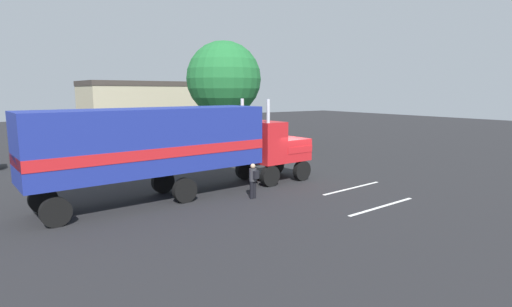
% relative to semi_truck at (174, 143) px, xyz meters
% --- Properties ---
extents(ground_plane, '(120.00, 120.00, 0.00)m').
position_rel_semi_truck_xyz_m(ground_plane, '(6.74, 0.05, -2.52)').
color(ground_plane, '#232326').
extents(lane_stripe_near, '(4.40, 0.57, 0.01)m').
position_rel_semi_truck_xyz_m(lane_stripe_near, '(8.12, -3.45, -2.52)').
color(lane_stripe_near, silver).
rests_on(lane_stripe_near, ground_plane).
extents(lane_stripe_mid, '(4.40, 0.47, 0.01)m').
position_rel_semi_truck_xyz_m(lane_stripe_mid, '(6.66, -6.48, -2.52)').
color(lane_stripe_mid, silver).
rests_on(lane_stripe_mid, ground_plane).
extents(semi_truck, '(14.31, 3.84, 4.50)m').
position_rel_semi_truck_xyz_m(semi_truck, '(0.00, 0.00, 0.00)').
color(semi_truck, red).
rests_on(semi_truck, ground_plane).
extents(person_bystander, '(0.35, 0.47, 1.63)m').
position_rel_semi_truck_xyz_m(person_bystander, '(2.84, -2.26, -1.63)').
color(person_bystander, black).
rests_on(person_bystander, ground_plane).
extents(tree_left, '(6.39, 6.39, 9.15)m').
position_rel_semi_truck_xyz_m(tree_left, '(10.26, 13.35, 3.42)').
color(tree_left, brown).
rests_on(tree_left, ground_plane).
extents(building_backdrop, '(16.58, 7.24, 5.92)m').
position_rel_semi_truck_xyz_m(building_backdrop, '(9.13, 25.23, 0.65)').
color(building_backdrop, '#B7AD8C').
rests_on(building_backdrop, ground_plane).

